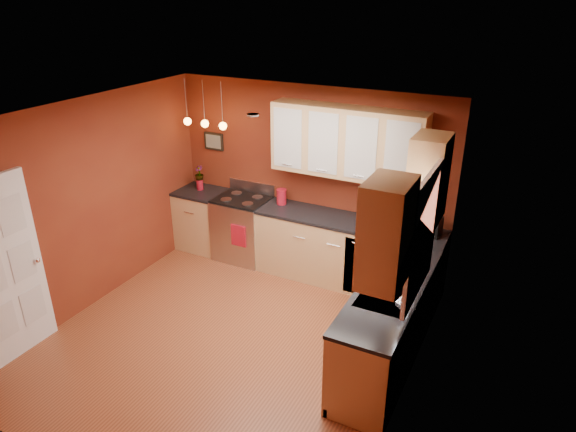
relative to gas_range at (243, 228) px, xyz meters
The scene contains 27 objects.
floor 2.08m from the gas_range, 62.94° to the right, with size 4.20×4.20×0.00m, color brown.
ceiling 2.93m from the gas_range, 62.94° to the right, with size 4.00×4.20×0.02m, color white.
wall_back 1.27m from the gas_range, 18.02° to the left, with size 4.00×0.02×2.60m, color maroon.
wall_front 4.09m from the gas_range, 76.73° to the right, with size 4.00×0.02×2.60m, color maroon.
wall_left 2.25m from the gas_range, 120.95° to the right, with size 0.02×4.20×2.60m, color maroon.
wall_right 3.53m from the gas_range, 31.66° to the right, with size 0.02×4.20×2.60m, color maroon.
base_cabinets_back_left 0.73m from the gas_range, behind, with size 0.70×0.60×0.90m, color tan.
base_cabinets_back_right 1.65m from the gas_range, ahead, with size 2.54×0.60×0.90m, color tan.
base_cabinets_right 2.95m from the gas_range, 27.27° to the right, with size 0.60×2.10×0.90m, color tan.
counter_back_left 0.85m from the gas_range, behind, with size 0.70×0.62×0.04m, color black.
counter_back_right 1.71m from the gas_range, ahead, with size 2.54×0.62×0.04m, color black.
counter_right 2.98m from the gas_range, 27.27° to the right, with size 0.62×2.10×0.04m, color black.
gas_range is the anchor object (origin of this frame).
dishwasher_front 2.04m from the gas_range, ahead, with size 0.60×0.02×0.80m, color #B3B2B7.
sink 3.05m from the gas_range, 29.78° to the right, with size 0.50×0.70×0.33m.
window 3.48m from the gas_range, 27.40° to the right, with size 0.06×1.02×1.22m.
door_left_wall 3.22m from the gas_range, 109.27° to the right, with size 0.12×0.82×2.05m.
upper_cabinets_back 2.12m from the gas_range, ahead, with size 2.00×0.35×0.90m, color tan.
upper_cabinets_right 3.45m from the gas_range, 28.26° to the right, with size 0.35×1.95×0.90m, color tan.
wall_picture 1.36m from the gas_range, 156.09° to the left, with size 0.32×0.03×0.26m, color black.
pendant_lights 1.62m from the gas_range, behind, with size 0.71×0.11×0.66m.
red_canister 0.83m from the gas_range, ahead, with size 0.15×0.15×0.22m.
red_vase 0.94m from the gas_range, behind, with size 0.10×0.10×0.16m, color #A81222.
flowers 1.05m from the gas_range, behind, with size 0.13×0.13×0.23m, color #A81222.
coffee_maker 2.79m from the gas_range, ahead, with size 0.21×0.21×0.26m.
soap_pump 3.37m from the gas_range, 31.76° to the right, with size 0.08×0.08×0.18m, color white.
dish_towel 0.36m from the gas_range, 69.27° to the right, with size 0.24×0.02×0.32m, color #A81222.
Camera 1 is at (2.79, -4.03, 3.74)m, focal length 32.00 mm.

